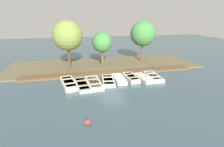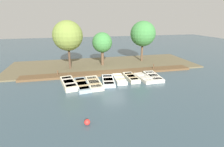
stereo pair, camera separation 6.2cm
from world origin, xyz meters
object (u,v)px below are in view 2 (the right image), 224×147
at_px(park_tree_far_left, 68,36).
at_px(rowboat_5, 131,77).
at_px(rowboat_6, 144,78).
at_px(rowboat_4, 119,79).
at_px(rowboat_2, 94,83).
at_px(rowboat_3, 108,81).
at_px(buoy, 87,122).
at_px(mooring_post_far, 154,67).
at_px(rowboat_0, 69,83).
at_px(rowboat_1, 82,85).
at_px(mooring_post_near, 58,73).
at_px(rowboat_7, 153,76).
at_px(park_tree_left, 102,43).
at_px(park_tree_center, 143,34).

bearing_deg(park_tree_far_left, rowboat_5, 50.72).
bearing_deg(rowboat_6, rowboat_4, -102.32).
xyz_separation_m(rowboat_2, rowboat_3, (-0.30, 1.44, -0.00)).
bearing_deg(buoy, mooring_post_far, 136.87).
xyz_separation_m(rowboat_0, rowboat_6, (0.08, 7.45, -0.05)).
xyz_separation_m(rowboat_1, rowboat_5, (-0.80, 5.03, 0.03)).
relative_size(rowboat_5, mooring_post_far, 3.51).
xyz_separation_m(rowboat_5, mooring_post_near, (-2.41, -7.35, 0.20)).
distance_m(rowboat_3, mooring_post_far, 6.72).
xyz_separation_m(rowboat_0, park_tree_far_left, (-5.24, 0.15, 3.82)).
relative_size(rowboat_5, park_tree_far_left, 0.48).
height_order(rowboat_3, mooring_post_near, mooring_post_near).
xyz_separation_m(rowboat_5, rowboat_7, (0.16, 2.37, -0.02)).
distance_m(rowboat_6, rowboat_7, 1.15).
bearing_deg(rowboat_7, rowboat_0, -85.77).
height_order(rowboat_1, rowboat_4, rowboat_4).
relative_size(rowboat_4, park_tree_left, 0.64).
xyz_separation_m(rowboat_1, rowboat_2, (-0.16, 1.11, 0.01)).
distance_m(rowboat_6, park_tree_far_left, 9.83).
bearing_deg(rowboat_7, park_tree_far_left, -117.87).
relative_size(rowboat_5, rowboat_7, 0.86).
height_order(rowboat_0, rowboat_1, rowboat_0).
height_order(park_tree_far_left, park_tree_left, park_tree_far_left).
height_order(rowboat_7, park_tree_center, park_tree_center).
height_order(rowboat_1, buoy, buoy).
bearing_deg(park_tree_left, rowboat_3, -5.00).
bearing_deg(park_tree_center, rowboat_2, -46.90).
distance_m(buoy, park_tree_left, 13.40).
bearing_deg(buoy, rowboat_3, 158.13).
distance_m(rowboat_5, rowboat_7, 2.38).
xyz_separation_m(buoy, park_tree_center, (-13.62, 9.00, 3.74)).
bearing_deg(park_tree_center, rowboat_3, -42.25).
xyz_separation_m(rowboat_1, rowboat_4, (-0.68, 3.76, 0.01)).
distance_m(rowboat_1, rowboat_2, 1.12).
height_order(mooring_post_near, park_tree_left, park_tree_left).
bearing_deg(park_tree_left, park_tree_center, 99.04).
bearing_deg(rowboat_1, rowboat_5, 92.85).
relative_size(rowboat_3, rowboat_6, 1.08).
bearing_deg(park_tree_left, mooring_post_far, 59.47).
relative_size(rowboat_6, mooring_post_far, 3.68).
bearing_deg(rowboat_0, rowboat_4, 81.22).
height_order(mooring_post_near, park_tree_center, park_tree_center).
bearing_deg(mooring_post_near, park_tree_left, 121.41).
bearing_deg(rowboat_5, rowboat_1, -82.31).
height_order(rowboat_4, mooring_post_near, mooring_post_near).
distance_m(rowboat_4, mooring_post_near, 6.59).
relative_size(rowboat_2, mooring_post_far, 4.43).
bearing_deg(rowboat_7, rowboat_4, -87.19).
bearing_deg(rowboat_7, buoy, -44.36).
xyz_separation_m(park_tree_far_left, park_tree_left, (-0.75, 4.12, -1.02)).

